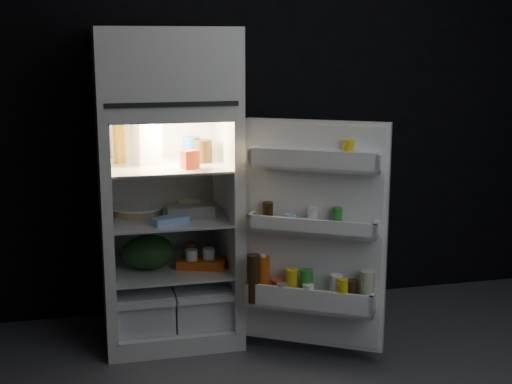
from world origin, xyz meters
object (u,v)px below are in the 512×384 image
object	(u,v)px
egg_carton	(190,212)
yogurt_tray	(202,263)
refrigerator	(166,175)
fridge_door	(313,240)
milk_jug	(146,143)

from	to	relation	value
egg_carton	yogurt_tray	size ratio (longest dim) A/B	0.98
refrigerator	egg_carton	distance (m)	0.26
egg_carton	yogurt_tray	xyz separation A→B (m)	(0.06, 0.01, -0.31)
fridge_door	egg_carton	world-z (taller)	fridge_door
refrigerator	milk_jug	xyz separation A→B (m)	(-0.11, -0.02, 0.19)
milk_jug	egg_carton	world-z (taller)	milk_jug
fridge_door	milk_jug	size ratio (longest dim) A/B	5.08
yogurt_tray	egg_carton	bearing A→B (deg)	-149.05
fridge_door	milk_jug	distance (m)	1.09
yogurt_tray	fridge_door	bearing A→B (deg)	-20.80
refrigerator	yogurt_tray	distance (m)	0.55
yogurt_tray	milk_jug	bearing A→B (deg)	-178.35
milk_jug	fridge_door	bearing A→B (deg)	-53.64
fridge_door	milk_jug	xyz separation A→B (m)	(-0.81, 0.56, 0.47)
refrigerator	fridge_door	size ratio (longest dim) A/B	1.46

